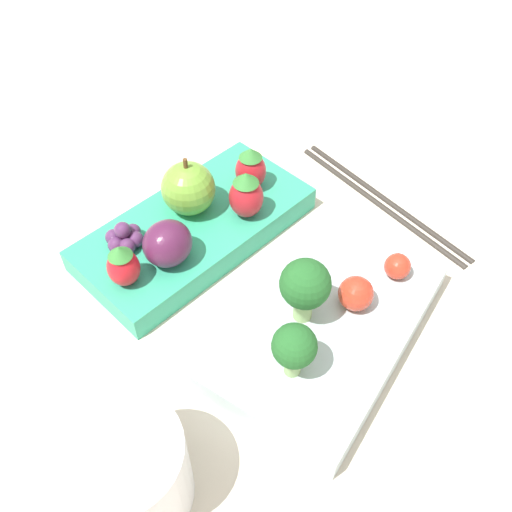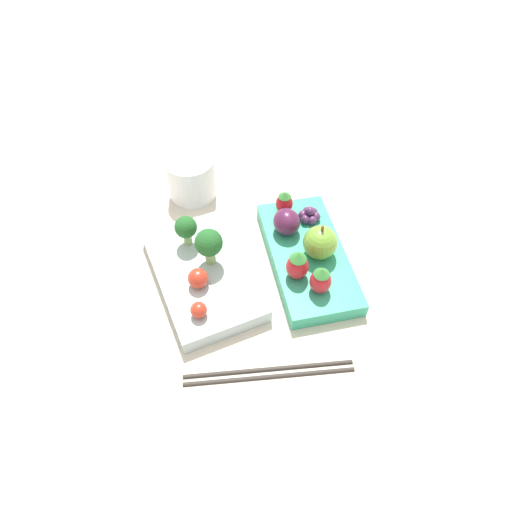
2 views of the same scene
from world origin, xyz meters
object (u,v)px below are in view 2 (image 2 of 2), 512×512
Objects in this scene: broccoli_floret_0 at (209,244)px; apple at (320,242)px; bento_box_fruit at (307,257)px; drinking_cup at (191,177)px; strawberry_1 at (284,202)px; cherry_tomato_0 at (199,310)px; strawberry_2 at (297,265)px; plum at (287,222)px; bento_box_savoury at (203,275)px; chopsticks_pair at (269,372)px; cherry_tomato_1 at (198,278)px; strawberry_0 at (321,280)px; broccoli_floret_1 at (186,228)px; grape_cluster at (309,215)px.

apple is at bearing -104.12° from broccoli_floret_0.
bento_box_fruit is 2.89× the size of drinking_cup.
strawberry_1 is at bearing 2.33° from bento_box_fruit.
apple is (-0.01, -0.01, 0.04)m from bento_box_fruit.
cherry_tomato_0 is 0.14m from strawberry_2.
cherry_tomato_0 is 0.51× the size of plum.
strawberry_1 is 0.12m from strawberry_2.
apple reaches higher than drinking_cup.
strawberry_2 reaches higher than cherry_tomato_0.
plum reaches higher than bento_box_savoury.
broccoli_floret_0 is 0.19m from chopsticks_pair.
strawberry_0 is (-0.06, -0.15, 0.01)m from cherry_tomato_1.
drinking_cup reaches higher than cherry_tomato_0.
cherry_tomato_1 is (-0.03, 0.03, -0.02)m from broccoli_floret_0.
cherry_tomato_0 is 0.19m from plum.
strawberry_0 is at bearing -133.79° from broccoli_floret_1.
strawberry_0 is at bearing -95.18° from cherry_tomato_0.
apple is at bearing -77.06° from cherry_tomato_0.
bento_box_savoury and bento_box_fruit have the same top height.
grape_cluster is at bearing -77.00° from bento_box_savoury.
drinking_cup is (0.18, -0.03, 0.02)m from bento_box_savoury.
bento_box_savoury is at bearing 81.08° from apple.
broccoli_floret_0 is 0.17m from drinking_cup.
cherry_tomato_1 is 0.16m from plum.
bento_box_fruit is 0.18m from cherry_tomato_0.
apple reaches higher than cherry_tomato_1.
chopsticks_pair is at bearing -147.45° from cherry_tomato_0.
broccoli_floret_1 is 0.16m from strawberry_1.
plum is (0.03, -0.14, 0.03)m from bento_box_savoury.
broccoli_floret_0 is 1.20× the size of broccoli_floret_1.
apple is 1.41× the size of strawberry_1.
cherry_tomato_0 is (-0.05, 0.17, 0.02)m from bento_box_fruit.
grape_cluster is (0.01, -0.04, -0.01)m from plum.
strawberry_1 is at bearing 47.13° from grape_cluster.
strawberry_0 reaches higher than strawberry_1.
apple is 0.05m from strawberry_2.
bento_box_fruit is at bearing -11.07° from strawberry_0.
strawberry_1 is 0.19× the size of chopsticks_pair.
plum is at bearing 17.53° from bento_box_fruit.
bento_box_fruit reaches higher than chopsticks_pair.
broccoli_floret_1 reaches higher than chopsticks_pair.
strawberry_0 is at bearing -120.83° from bento_box_savoury.
strawberry_0 reaches higher than bento_box_fruit.
strawberry_2 is (0.03, 0.02, 0.00)m from strawberry_0.
plum is (0.10, -0.16, 0.01)m from cherry_tomato_0.
cherry_tomato_0 is 0.16m from strawberry_0.
broccoli_floret_0 reaches higher than strawberry_1.
grape_cluster reaches higher than bento_box_savoury.
bento_box_fruit is 0.06m from strawberry_2.
cherry_tomato_1 is 0.20m from grape_cluster.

